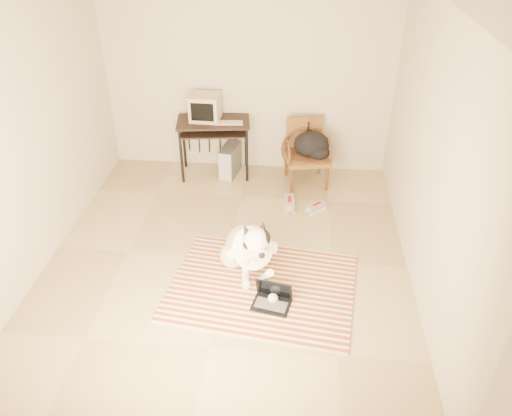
# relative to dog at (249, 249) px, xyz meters

# --- Properties ---
(floor) EXTENTS (4.50, 4.50, 0.00)m
(floor) POSITION_rel_dog_xyz_m (-0.27, 0.26, -0.34)
(floor) COLOR tan
(floor) RESTS_ON ground
(ceiling) EXTENTS (4.50, 4.50, 0.00)m
(ceiling) POSITION_rel_dog_xyz_m (-0.27, 0.26, 2.36)
(ceiling) COLOR silver
(ceiling) RESTS_ON wall_back
(wall_back) EXTENTS (4.50, 0.00, 4.50)m
(wall_back) POSITION_rel_dog_xyz_m (-0.27, 2.51, 1.01)
(wall_back) COLOR beige
(wall_back) RESTS_ON floor
(wall_front) EXTENTS (4.50, 0.00, 4.50)m
(wall_front) POSITION_rel_dog_xyz_m (-0.27, -1.99, 1.01)
(wall_front) COLOR beige
(wall_front) RESTS_ON floor
(wall_left) EXTENTS (0.00, 4.50, 4.50)m
(wall_left) POSITION_rel_dog_xyz_m (-2.27, 0.26, 1.01)
(wall_left) COLOR beige
(wall_left) RESTS_ON floor
(wall_right) EXTENTS (0.00, 4.50, 4.50)m
(wall_right) POSITION_rel_dog_xyz_m (1.73, 0.26, 1.01)
(wall_right) COLOR beige
(wall_right) RESTS_ON floor
(rug) EXTENTS (2.07, 1.68, 0.02)m
(rug) POSITION_rel_dog_xyz_m (0.16, -0.21, -0.33)
(rug) COLOR red
(rug) RESTS_ON floor
(dog) EXTENTS (0.67, 1.03, 0.84)m
(dog) POSITION_rel_dog_xyz_m (0.00, 0.00, 0.00)
(dog) COLOR white
(dog) RESTS_ON rug
(laptop) EXTENTS (0.42, 0.34, 0.26)m
(laptop) POSITION_rel_dog_xyz_m (0.28, -0.46, -0.25)
(laptop) COLOR black
(laptop) RESTS_ON rug
(computer_desk) EXTENTS (1.06, 0.68, 0.83)m
(computer_desk) POSITION_rel_dog_xyz_m (-0.72, 2.19, 0.38)
(computer_desk) COLOR black
(computer_desk) RESTS_ON floor
(crt_monitor) EXTENTS (0.41, 0.40, 0.35)m
(crt_monitor) POSITION_rel_dog_xyz_m (-0.82, 2.24, 0.67)
(crt_monitor) COLOR #B9AA91
(crt_monitor) RESTS_ON computer_desk
(desk_keyboard) EXTENTS (0.35, 0.16, 0.02)m
(desk_keyboard) POSITION_rel_dog_xyz_m (-0.47, 2.12, 0.50)
(desk_keyboard) COLOR #B9AA91
(desk_keyboard) RESTS_ON computer_desk
(pc_tower) EXTENTS (0.28, 0.50, 0.44)m
(pc_tower) POSITION_rel_dog_xyz_m (-0.50, 2.20, -0.12)
(pc_tower) COLOR #505052
(pc_tower) RESTS_ON floor
(rattan_chair) EXTENTS (0.68, 0.67, 0.89)m
(rattan_chair) POSITION_rel_dog_xyz_m (0.58, 2.11, 0.11)
(rattan_chair) COLOR brown
(rattan_chair) RESTS_ON floor
(backpack) EXTENTS (0.49, 0.41, 0.36)m
(backpack) POSITION_rel_dog_xyz_m (0.67, 2.06, 0.24)
(backpack) COLOR black
(backpack) RESTS_ON rattan_chair
(sneaker_left) EXTENTS (0.15, 0.32, 0.11)m
(sneaker_left) POSITION_rel_dog_xyz_m (0.39, 1.38, -0.29)
(sneaker_left) COLOR white
(sneaker_left) RESTS_ON floor
(sneaker_right) EXTENTS (0.28, 0.28, 0.10)m
(sneaker_right) POSITION_rel_dog_xyz_m (0.73, 1.33, -0.29)
(sneaker_right) COLOR white
(sneaker_right) RESTS_ON floor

